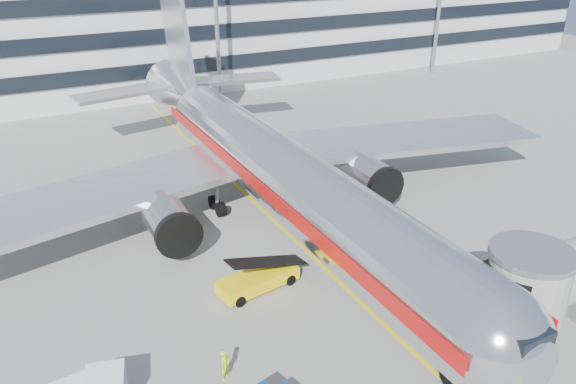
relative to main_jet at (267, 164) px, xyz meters
name	(u,v)px	position (x,y,z in m)	size (l,w,h in m)	color
ground	(354,296)	(0.00, -11.72, -4.23)	(180.00, 180.00, 0.00)	gray
lead_in_line	(278,225)	(0.00, -1.72, -4.23)	(0.25, 70.00, 0.01)	yellow
main_jet	(267,164)	(0.00, 0.00, 0.00)	(50.95, 48.70, 16.06)	silver
terminal	(120,25)	(0.00, 46.23, 3.57)	(150.00, 24.25, 15.60)	silver
belt_loader	(258,279)	(-4.71, -8.35, -3.52)	(5.37, 2.59, 2.51)	yellow
ramp_worker	(225,365)	(-9.24, -14.43, -3.40)	(0.61, 0.40, 1.67)	#C6EB18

